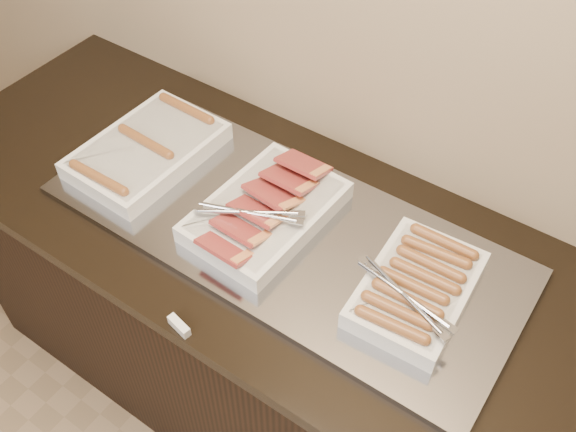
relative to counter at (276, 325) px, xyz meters
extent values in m
cube|color=black|center=(0.00, 0.00, -0.02)|extent=(2.00, 0.70, 0.86)
cube|color=black|center=(0.00, 0.00, 0.43)|extent=(2.06, 0.76, 0.04)
cube|color=#90939D|center=(0.02, 0.00, 0.46)|extent=(1.20, 0.50, 0.02)
cube|color=silver|center=(-0.42, 0.00, 0.49)|extent=(0.28, 0.41, 0.05)
cylinder|color=olive|center=(-0.42, -0.17, 0.52)|extent=(0.18, 0.03, 0.03)
cylinder|color=olive|center=(-0.42, 0.00, 0.52)|extent=(0.18, 0.03, 0.03)
cylinder|color=olive|center=(-0.43, 0.17, 0.52)|extent=(0.18, 0.03, 0.03)
cube|color=silver|center=(-0.02, 0.00, 0.49)|extent=(0.28, 0.40, 0.05)
cube|color=#AA373D|center=(-0.02, -0.16, 0.52)|extent=(0.13, 0.09, 0.04)
cube|color=#AA373D|center=(-0.03, -0.10, 0.52)|extent=(0.13, 0.09, 0.04)
cube|color=#AA373D|center=(-0.02, -0.03, 0.52)|extent=(0.13, 0.09, 0.04)
cube|color=#AA373D|center=(-0.03, 0.03, 0.53)|extent=(0.14, 0.10, 0.04)
cube|color=#AA373D|center=(-0.02, 0.10, 0.53)|extent=(0.13, 0.09, 0.04)
cube|color=#AA373D|center=(-0.02, 0.16, 0.53)|extent=(0.13, 0.09, 0.04)
cube|color=silver|center=(0.39, 0.00, 0.49)|extent=(0.24, 0.34, 0.05)
cylinder|color=olive|center=(0.40, -0.13, 0.52)|extent=(0.15, 0.04, 0.03)
cylinder|color=olive|center=(0.39, -0.10, 0.52)|extent=(0.15, 0.04, 0.03)
cylinder|color=olive|center=(0.39, -0.06, 0.52)|extent=(0.15, 0.03, 0.03)
cylinder|color=olive|center=(0.39, -0.02, 0.52)|extent=(0.15, 0.03, 0.03)
cylinder|color=olive|center=(0.40, 0.02, 0.52)|extent=(0.15, 0.03, 0.03)
cylinder|color=olive|center=(0.39, 0.06, 0.52)|extent=(0.15, 0.03, 0.03)
cylinder|color=olive|center=(0.39, 0.10, 0.52)|extent=(0.15, 0.04, 0.03)
cylinder|color=olive|center=(0.39, 0.13, 0.52)|extent=(0.15, 0.03, 0.03)
cube|color=silver|center=(0.00, -0.36, 0.46)|extent=(0.06, 0.03, 0.02)
camera|label=1|loc=(0.63, -0.86, 1.66)|focal=40.00mm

